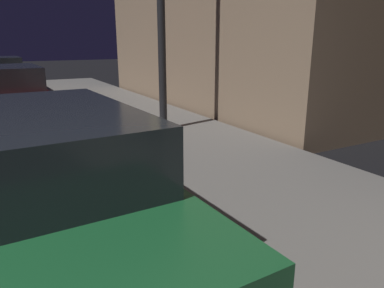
# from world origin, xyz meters

# --- Properties ---
(car_green) EXTENTS (2.09, 4.48, 1.43)m
(car_green) POSITION_xyz_m (2.85, 2.25, 0.72)
(car_green) COLOR #19592D
(car_green) RESTS_ON ground
(car_red) EXTENTS (2.06, 4.09, 1.43)m
(car_red) POSITION_xyz_m (2.85, 8.38, 0.71)
(car_red) COLOR maroon
(car_red) RESTS_ON ground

